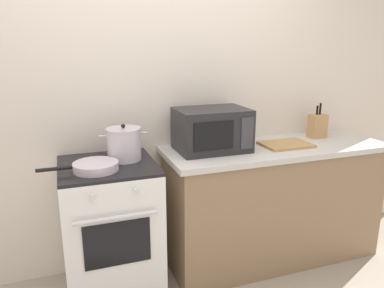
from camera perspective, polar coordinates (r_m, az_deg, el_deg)
The scene contains 9 objects.
back_wall at distance 2.81m, azimuth -1.01°, elevation 6.91°, with size 4.40×0.10×2.50m, color silver.
lower_cabinet_right at distance 2.98m, azimuth 12.42°, elevation -9.21°, with size 1.64×0.56×0.88m, color #8C7051.
countertop_right at distance 2.83m, azimuth 12.94°, elevation -0.67°, with size 1.70×0.60×0.04m, color beige.
stove at distance 2.57m, azimuth -12.39°, elevation -12.83°, with size 0.60×0.64×0.92m.
stock_pot at distance 2.43m, azimuth -10.50°, elevation 0.02°, with size 0.31×0.23×0.24m.
frying_pan at distance 2.28m, azimuth -14.83°, elevation -3.38°, with size 0.47×0.27×0.05m.
microwave at distance 2.61m, azimuth 3.07°, elevation 2.24°, with size 0.50×0.37×0.30m.
cutting_board at distance 2.84m, azimuth 14.34°, elevation -0.07°, with size 0.36×0.26×0.02m, color tan.
knife_block at distance 3.15m, azimuth 18.84°, elevation 2.69°, with size 0.13×0.10×0.28m.
Camera 1 is at (-0.58, -1.67, 1.64)m, focal length 34.42 mm.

